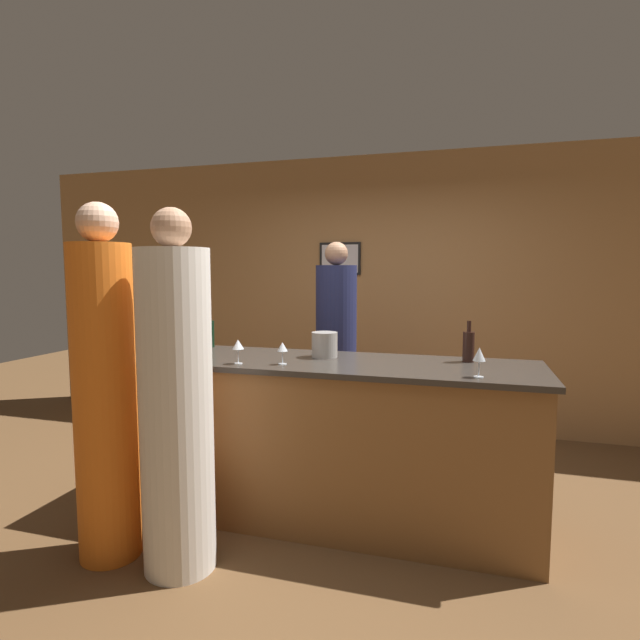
% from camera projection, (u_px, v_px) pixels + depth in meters
% --- Properties ---
extents(ground_plane, '(14.00, 14.00, 0.00)m').
position_uv_depth(ground_plane, '(326.00, 516.00, 3.31)').
color(ground_plane, brown).
extents(back_wall, '(8.00, 0.08, 2.80)m').
position_uv_depth(back_wall, '(381.00, 292.00, 5.19)').
color(back_wall, '#A37547').
rests_on(back_wall, ground_plane).
extents(bar_counter, '(2.68, 0.78, 1.05)m').
position_uv_depth(bar_counter, '(326.00, 439.00, 3.25)').
color(bar_counter, brown).
rests_on(bar_counter, ground_plane).
extents(bartender, '(0.34, 0.34, 1.86)m').
position_uv_depth(bartender, '(336.00, 362.00, 4.15)').
color(bartender, '#1E234C').
rests_on(bartender, ground_plane).
extents(guest_0, '(0.34, 0.34, 1.99)m').
position_uv_depth(guest_0, '(105.00, 395.00, 2.78)').
color(guest_0, orange).
rests_on(guest_0, ground_plane).
extents(guest_1, '(0.39, 0.39, 1.95)m').
position_uv_depth(guest_1, '(176.00, 406.00, 2.66)').
color(guest_1, silver).
rests_on(guest_1, ground_plane).
extents(wine_bottle_0, '(0.07, 0.07, 0.26)m').
position_uv_depth(wine_bottle_0, '(469.00, 346.00, 3.14)').
color(wine_bottle_0, black).
rests_on(wine_bottle_0, bar_counter).
extents(wine_bottle_1, '(0.07, 0.07, 0.28)m').
position_uv_depth(wine_bottle_1, '(210.00, 333.00, 3.75)').
color(wine_bottle_1, black).
rests_on(wine_bottle_1, bar_counter).
extents(ice_bucket, '(0.17, 0.17, 0.17)m').
position_uv_depth(ice_bucket, '(325.00, 345.00, 3.32)').
color(ice_bucket, '#9E9993').
rests_on(ice_bucket, bar_counter).
extents(wine_glass_0, '(0.07, 0.07, 0.15)m').
position_uv_depth(wine_glass_0, '(199.00, 340.00, 3.36)').
color(wine_glass_0, silver).
rests_on(wine_glass_0, bar_counter).
extents(wine_glass_1, '(0.07, 0.07, 0.16)m').
position_uv_depth(wine_glass_1, '(479.00, 355.00, 2.68)').
color(wine_glass_1, silver).
rests_on(wine_glass_1, bar_counter).
extents(wine_glass_2, '(0.07, 0.07, 0.15)m').
position_uv_depth(wine_glass_2, '(238.00, 345.00, 3.07)').
color(wine_glass_2, silver).
rests_on(wine_glass_2, bar_counter).
extents(wine_glass_3, '(0.06, 0.06, 0.14)m').
position_uv_depth(wine_glass_3, '(282.00, 348.00, 3.06)').
color(wine_glass_3, silver).
rests_on(wine_glass_3, bar_counter).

